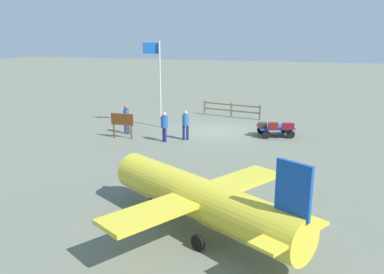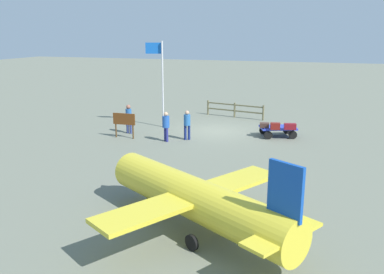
{
  "view_description": "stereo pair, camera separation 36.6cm",
  "coord_description": "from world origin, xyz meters",
  "px_view_note": "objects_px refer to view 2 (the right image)",
  "views": [
    {
      "loc": [
        -5.49,
        22.36,
        5.54
      ],
      "look_at": [
        -0.44,
        6.0,
        1.14
      ],
      "focal_mm": 38.15,
      "sensor_mm": 36.0,
      "label": 1
    },
    {
      "loc": [
        -5.84,
        22.25,
        5.54
      ],
      "look_at": [
        -0.44,
        6.0,
        1.14
      ],
      "focal_mm": 38.15,
      "sensor_mm": 36.0,
      "label": 2
    }
  ],
  "objects_px": {
    "flagpole": "(160,75)",
    "worker_trailing": "(166,124)",
    "worker_supervisor": "(129,117)",
    "suitcase_tan": "(290,126)",
    "suitcase_dark": "(275,126)",
    "airplane_near": "(190,196)",
    "luggage_cart": "(277,129)",
    "worker_lead": "(187,123)",
    "signboard": "(124,121)",
    "suitcase_navy": "(264,125)"
  },
  "relations": [
    {
      "from": "airplane_near",
      "to": "flagpole",
      "type": "xyz_separation_m",
      "value": [
        5.9,
        -12.04,
        2.05
      ]
    },
    {
      "from": "suitcase_tan",
      "to": "flagpole",
      "type": "bearing_deg",
      "value": -4.79
    },
    {
      "from": "worker_lead",
      "to": "worker_trailing",
      "type": "relative_size",
      "value": 1.01
    },
    {
      "from": "suitcase_dark",
      "to": "luggage_cart",
      "type": "bearing_deg",
      "value": -93.82
    },
    {
      "from": "worker_supervisor",
      "to": "airplane_near",
      "type": "xyz_separation_m",
      "value": [
        -6.98,
        9.92,
        0.09
      ]
    },
    {
      "from": "luggage_cart",
      "to": "flagpole",
      "type": "distance_m",
      "value": 7.47
    },
    {
      "from": "suitcase_tan",
      "to": "suitcase_dark",
      "type": "distance_m",
      "value": 0.79
    },
    {
      "from": "flagpole",
      "to": "worker_trailing",
      "type": "bearing_deg",
      "value": 116.84
    },
    {
      "from": "worker_lead",
      "to": "suitcase_dark",
      "type": "bearing_deg",
      "value": -161.06
    },
    {
      "from": "suitcase_tan",
      "to": "suitcase_navy",
      "type": "bearing_deg",
      "value": -1.35
    },
    {
      "from": "suitcase_dark",
      "to": "airplane_near",
      "type": "bearing_deg",
      "value": 84.79
    },
    {
      "from": "signboard",
      "to": "airplane_near",
      "type": "bearing_deg",
      "value": 127.11
    },
    {
      "from": "worker_supervisor",
      "to": "suitcase_tan",
      "type": "bearing_deg",
      "value": -170.36
    },
    {
      "from": "suitcase_tan",
      "to": "suitcase_dark",
      "type": "xyz_separation_m",
      "value": [
        0.75,
        0.27,
        0.02
      ]
    },
    {
      "from": "worker_supervisor",
      "to": "signboard",
      "type": "bearing_deg",
      "value": 103.3
    },
    {
      "from": "luggage_cart",
      "to": "worker_lead",
      "type": "xyz_separation_m",
      "value": [
        4.46,
        2.23,
        0.51
      ]
    },
    {
      "from": "suitcase_tan",
      "to": "worker_trailing",
      "type": "relative_size",
      "value": 0.43
    },
    {
      "from": "suitcase_dark",
      "to": "worker_trailing",
      "type": "relative_size",
      "value": 0.35
    },
    {
      "from": "luggage_cart",
      "to": "suitcase_navy",
      "type": "distance_m",
      "value": 0.82
    },
    {
      "from": "airplane_near",
      "to": "flagpole",
      "type": "relative_size",
      "value": 1.42
    },
    {
      "from": "suitcase_tan",
      "to": "signboard",
      "type": "bearing_deg",
      "value": 16.37
    },
    {
      "from": "suitcase_tan",
      "to": "worker_supervisor",
      "type": "xyz_separation_m",
      "value": [
        8.74,
        1.48,
        0.25
      ]
    },
    {
      "from": "suitcase_navy",
      "to": "worker_trailing",
      "type": "xyz_separation_m",
      "value": [
        4.74,
        2.48,
        0.25
      ]
    },
    {
      "from": "airplane_near",
      "to": "worker_trailing",
      "type": "bearing_deg",
      "value": -64.15
    },
    {
      "from": "worker_lead",
      "to": "airplane_near",
      "type": "xyz_separation_m",
      "value": [
        -3.4,
        9.61,
        0.12
      ]
    },
    {
      "from": "worker_supervisor",
      "to": "airplane_near",
      "type": "bearing_deg",
      "value": 125.12
    },
    {
      "from": "suitcase_tan",
      "to": "flagpole",
      "type": "height_order",
      "value": "flagpole"
    },
    {
      "from": "luggage_cart",
      "to": "suitcase_navy",
      "type": "height_order",
      "value": "suitcase_navy"
    },
    {
      "from": "suitcase_dark",
      "to": "worker_trailing",
      "type": "distance_m",
      "value": 5.78
    },
    {
      "from": "luggage_cart",
      "to": "suitcase_dark",
      "type": "height_order",
      "value": "suitcase_dark"
    },
    {
      "from": "luggage_cart",
      "to": "suitcase_tan",
      "type": "distance_m",
      "value": 0.88
    },
    {
      "from": "flagpole",
      "to": "suitcase_navy",
      "type": "bearing_deg",
      "value": 174.48
    },
    {
      "from": "suitcase_tan",
      "to": "luggage_cart",
      "type": "bearing_deg",
      "value": -32.19
    },
    {
      "from": "airplane_near",
      "to": "luggage_cart",
      "type": "bearing_deg",
      "value": -95.13
    },
    {
      "from": "worker_trailing",
      "to": "flagpole",
      "type": "relative_size",
      "value": 0.31
    },
    {
      "from": "worker_lead",
      "to": "signboard",
      "type": "bearing_deg",
      "value": 11.99
    },
    {
      "from": "suitcase_navy",
      "to": "flagpole",
      "type": "relative_size",
      "value": 0.11
    },
    {
      "from": "worker_trailing",
      "to": "signboard",
      "type": "xyz_separation_m",
      "value": [
        2.4,
        0.05,
        0.01
      ]
    },
    {
      "from": "suitcase_navy",
      "to": "suitcase_dark",
      "type": "bearing_deg",
      "value": 153.59
    },
    {
      "from": "luggage_cart",
      "to": "suitcase_dark",
      "type": "relative_size",
      "value": 3.99
    },
    {
      "from": "suitcase_tan",
      "to": "suitcase_dark",
      "type": "height_order",
      "value": "suitcase_dark"
    },
    {
      "from": "airplane_near",
      "to": "suitcase_navy",
      "type": "bearing_deg",
      "value": -92.03
    },
    {
      "from": "luggage_cart",
      "to": "flagpole",
      "type": "bearing_deg",
      "value": -1.66
    },
    {
      "from": "worker_lead",
      "to": "worker_trailing",
      "type": "xyz_separation_m",
      "value": [
        0.94,
        0.66,
        0.0
      ]
    },
    {
      "from": "suitcase_dark",
      "to": "flagpole",
      "type": "height_order",
      "value": "flagpole"
    },
    {
      "from": "worker_lead",
      "to": "worker_trailing",
      "type": "distance_m",
      "value": 1.15
    },
    {
      "from": "worker_trailing",
      "to": "worker_lead",
      "type": "bearing_deg",
      "value": -144.7
    },
    {
      "from": "suitcase_dark",
      "to": "worker_lead",
      "type": "height_order",
      "value": "worker_lead"
    },
    {
      "from": "suitcase_navy",
      "to": "airplane_near",
      "type": "xyz_separation_m",
      "value": [
        0.41,
        11.43,
        0.37
      ]
    },
    {
      "from": "suitcase_dark",
      "to": "airplane_near",
      "type": "relative_size",
      "value": 0.08
    }
  ]
}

